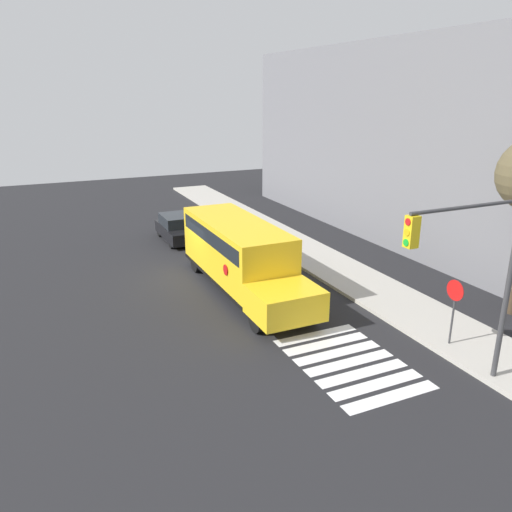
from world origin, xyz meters
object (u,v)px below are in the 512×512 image
at_px(school_bus, 240,252).
at_px(traffic_light, 480,265).
at_px(parked_car, 178,228).
at_px(stop_sign, 454,303).

relative_size(school_bus, traffic_light, 1.62).
xyz_separation_m(parked_car, traffic_light, (18.54, 3.20, 3.15)).
bearing_deg(school_bus, parked_car, -177.65).
distance_m(parked_car, traffic_light, 19.07).
relative_size(parked_car, traffic_light, 0.70).
relative_size(school_bus, parked_car, 2.32).
bearing_deg(parked_car, stop_sign, 16.11).
xyz_separation_m(school_bus, traffic_light, (10.06, 2.85, 2.19)).
relative_size(stop_sign, traffic_light, 0.42).
bearing_deg(school_bus, stop_sign, 28.94).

